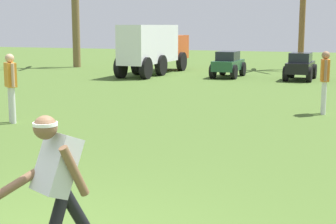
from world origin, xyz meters
The scene contains 7 objects.
frisbee_thrower centered at (0.27, -0.07, 0.80)m, with size 0.75×0.94×1.42m.
teammate_near_sideline centered at (1.99, 9.31, 0.94)m, with size 0.24×0.50×1.56m.
teammate_midfield centered at (-4.54, 5.68, 0.94)m, with size 0.43×0.37×1.56m.
parked_car_slot_a centered at (-2.41, 17.53, 0.56)m, with size 1.13×2.22×1.10m.
parked_car_slot_b centered at (0.59, 17.44, 0.56)m, with size 1.16×2.23×1.10m.
box_truck centered at (-5.89, 17.81, 1.23)m, with size 1.52×5.93×2.20m.
palm_tree_far_left centered at (-11.19, 20.06, 3.05)m, with size 3.59×2.98×5.24m.
Camera 1 is at (2.71, -3.86, 2.18)m, focal length 55.00 mm.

